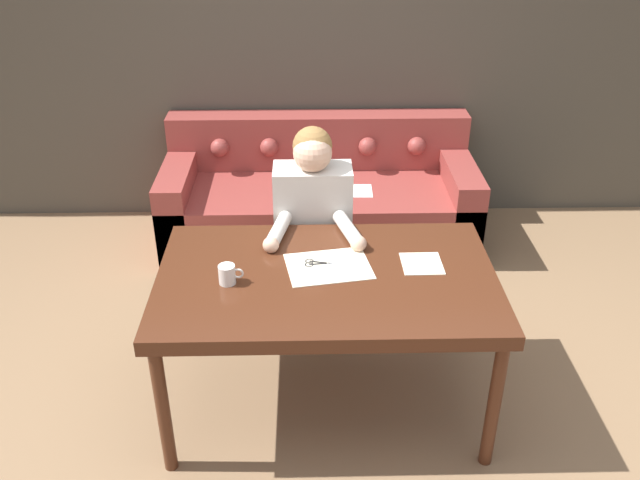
% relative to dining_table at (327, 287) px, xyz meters
% --- Properties ---
extents(ground_plane, '(16.00, 16.00, 0.00)m').
position_rel_dining_table_xyz_m(ground_plane, '(-0.03, -0.03, -0.69)').
color(ground_plane, '#846647').
extents(wall_back, '(8.00, 0.06, 2.60)m').
position_rel_dining_table_xyz_m(wall_back, '(-0.03, 2.15, 0.61)').
color(wall_back, '#474238').
rests_on(wall_back, ground_plane).
extents(dining_table, '(1.56, 0.97, 0.76)m').
position_rel_dining_table_xyz_m(dining_table, '(0.00, 0.00, 0.00)').
color(dining_table, '#472314').
rests_on(dining_table, ground_plane).
extents(couch, '(2.14, 0.89, 0.83)m').
position_rel_dining_table_xyz_m(couch, '(0.00, 1.71, -0.39)').
color(couch, brown).
rests_on(couch, ground_plane).
extents(person, '(0.50, 0.58, 1.24)m').
position_rel_dining_table_xyz_m(person, '(-0.06, 0.61, -0.06)').
color(person, '#33281E').
rests_on(person, ground_plane).
extents(pattern_paper_main, '(0.43, 0.35, 0.00)m').
position_rel_dining_table_xyz_m(pattern_paper_main, '(0.01, 0.07, 0.07)').
color(pattern_paper_main, beige).
rests_on(pattern_paper_main, dining_table).
extents(pattern_paper_offcut, '(0.19, 0.20, 0.00)m').
position_rel_dining_table_xyz_m(pattern_paper_offcut, '(0.45, 0.08, 0.07)').
color(pattern_paper_offcut, beige).
rests_on(pattern_paper_offcut, dining_table).
extents(scissors, '(0.24, 0.08, 0.01)m').
position_rel_dining_table_xyz_m(scissors, '(-0.02, 0.09, 0.07)').
color(scissors, silver).
rests_on(scissors, dining_table).
extents(mug, '(0.11, 0.08, 0.09)m').
position_rel_dining_table_xyz_m(mug, '(-0.44, -0.06, 0.11)').
color(mug, silver).
rests_on(mug, dining_table).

